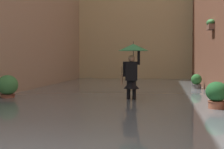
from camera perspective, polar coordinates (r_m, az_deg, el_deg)
The scene contains 6 objects.
ground_plane at distance 12.65m, azimuth 0.09°, elevation -4.09°, with size 60.00×60.00×0.00m, color gray.
flood_water at distance 12.63m, azimuth 0.09°, elevation -3.65°, with size 8.04×24.25×0.20m, color slate.
person_wading at distance 10.74m, azimuth 3.45°, elevation 2.16°, with size 0.97×0.97×2.04m.
potted_plant_near_left at distance 9.22m, azimuth 17.30°, elevation -3.59°, with size 0.58×0.58×0.90m.
potted_plant_far_left at distance 15.02m, azimuth 14.09°, elevation -1.43°, with size 0.45×0.45×0.83m.
potted_plant_far_right at distance 11.77m, azimuth -17.24°, elevation -2.07°, with size 0.69×0.69×0.95m.
Camera 1 is at (-1.92, 3.28, 1.51)m, focal length 54.05 mm.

